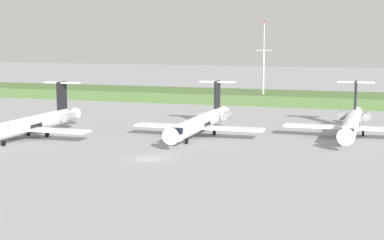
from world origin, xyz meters
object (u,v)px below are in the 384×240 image
regional_jet_second (31,123)px  regional_jet_fourth (352,122)px  regional_jet_third (201,122)px  antenna_mast (264,70)px

regional_jet_second → regional_jet_fourth: 55.25m
regional_jet_second → regional_jet_third: size_ratio=1.00×
regional_jet_second → antenna_mast: bearing=66.4°
antenna_mast → regional_jet_second: bearing=-113.6°
regional_jet_third → regional_jet_fourth: (25.06, 7.39, 0.00)m
regional_jet_fourth → antenna_mast: (-24.52, 45.11, 6.33)m
regional_jet_fourth → antenna_mast: 51.74m
regional_jet_third → regional_jet_second: bearing=-158.3°
regional_jet_third → antenna_mast: bearing=89.4°
regional_jet_second → antenna_mast: (27.65, 63.30, 6.33)m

